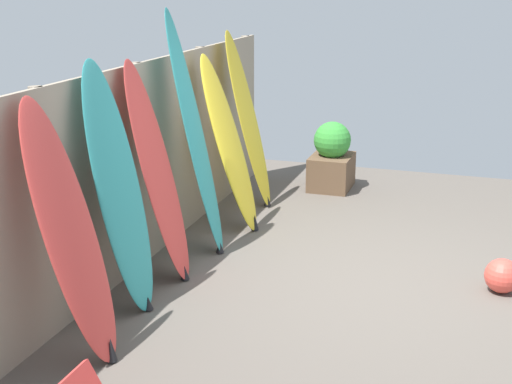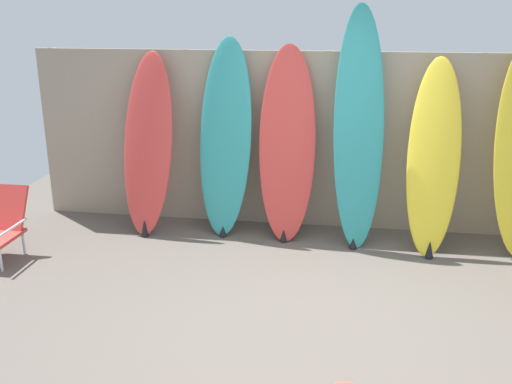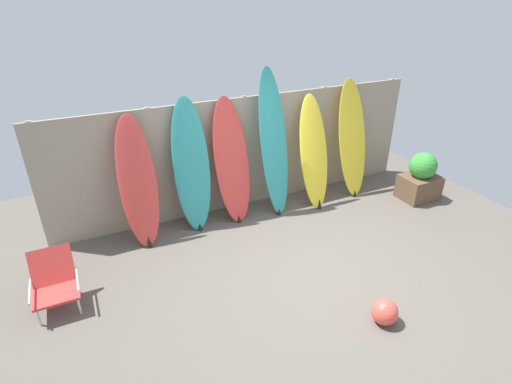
% 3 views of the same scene
% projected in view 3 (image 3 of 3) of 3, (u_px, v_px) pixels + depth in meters
% --- Properties ---
extents(ground, '(7.68, 7.68, 0.00)m').
position_uv_depth(ground, '(309.00, 270.00, 5.17)').
color(ground, '#5B544C').
extents(fence_back, '(6.08, 0.11, 1.80)m').
position_uv_depth(fence_back, '(245.00, 153.00, 6.36)').
color(fence_back, gray).
rests_on(fence_back, ground).
extents(surfboard_red_0, '(0.53, 0.61, 1.80)m').
position_uv_depth(surfboard_red_0, '(138.00, 183.00, 5.40)').
color(surfboard_red_0, '#D13D38').
rests_on(surfboard_red_0, ground).
extents(surfboard_teal_1, '(0.57, 0.51, 1.95)m').
position_uv_depth(surfboard_teal_1, '(191.00, 166.00, 5.72)').
color(surfboard_teal_1, teal).
rests_on(surfboard_teal_1, ground).
extents(surfboard_red_2, '(0.58, 0.54, 1.88)m').
position_uv_depth(surfboard_red_2, '(232.00, 162.00, 5.95)').
color(surfboard_red_2, '#D13D38').
rests_on(surfboard_red_2, ground).
extents(surfboard_teal_3, '(0.53, 0.58, 2.26)m').
position_uv_depth(surfboard_teal_3, '(274.00, 145.00, 6.08)').
color(surfboard_teal_3, teal).
rests_on(surfboard_teal_3, ground).
extents(surfboard_yellow_4, '(0.53, 0.68, 1.79)m').
position_uv_depth(surfboard_yellow_4, '(314.00, 153.00, 6.39)').
color(surfboard_yellow_4, yellow).
rests_on(surfboard_yellow_4, ground).
extents(surfboard_yellow_5, '(0.57, 0.55, 1.96)m').
position_uv_depth(surfboard_yellow_5, '(352.00, 139.00, 6.72)').
color(surfboard_yellow_5, yellow).
rests_on(surfboard_yellow_5, ground).
extents(beach_chair, '(0.50, 0.58, 0.63)m').
position_uv_depth(beach_chair, '(54.00, 280.00, 4.49)').
color(beach_chair, silver).
rests_on(beach_chair, ground).
extents(planter_box, '(0.62, 0.48, 0.83)m').
position_uv_depth(planter_box, '(421.00, 178.00, 6.75)').
color(planter_box, brown).
rests_on(planter_box, ground).
extents(beach_ball, '(0.29, 0.29, 0.29)m').
position_uv_depth(beach_ball, '(385.00, 312.00, 4.31)').
color(beach_ball, '#E54C3F').
rests_on(beach_ball, ground).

